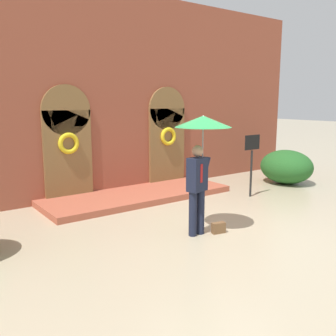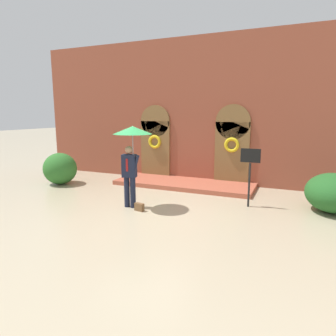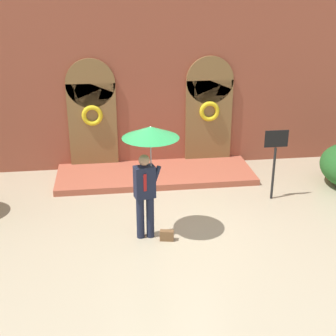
# 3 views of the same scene
# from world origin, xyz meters

# --- Properties ---
(ground_plane) EXTENTS (80.00, 80.00, 0.00)m
(ground_plane) POSITION_xyz_m (0.00, 0.00, 0.00)
(ground_plane) COLOR tan
(building_facade) EXTENTS (14.00, 2.30, 5.60)m
(building_facade) POSITION_xyz_m (-0.00, 4.15, 2.68)
(building_facade) COLOR brown
(building_facade) RESTS_ON ground
(person_with_umbrella) EXTENTS (1.10, 1.10, 2.36)m
(person_with_umbrella) POSITION_xyz_m (-0.44, -0.03, 1.91)
(person_with_umbrella) COLOR #191E33
(person_with_umbrella) RESTS_ON ground
(handbag) EXTENTS (0.30, 0.18, 0.22)m
(handbag) POSITION_xyz_m (-0.12, -0.23, 0.11)
(handbag) COLOR brown
(handbag) RESTS_ON ground
(sign_post) EXTENTS (0.56, 0.06, 1.72)m
(sign_post) POSITION_xyz_m (2.64, 1.38, 1.16)
(sign_post) COLOR black
(sign_post) RESTS_ON ground
(shrub_right) EXTENTS (1.49, 1.73, 1.08)m
(shrub_right) POSITION_xyz_m (4.87, 1.86, 0.54)
(shrub_right) COLOR #235B23
(shrub_right) RESTS_ON ground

